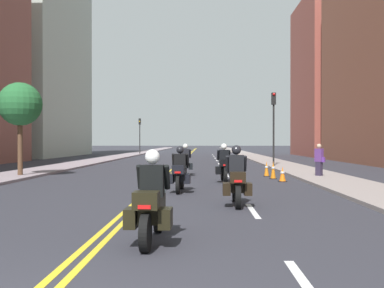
# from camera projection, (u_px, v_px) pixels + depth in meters

# --- Properties ---
(ground_plane) EXTENTS (264.00, 264.00, 0.00)m
(ground_plane) POSITION_uv_depth(u_px,v_px,m) (187.00, 157.00, 51.47)
(ground_plane) COLOR #2C2C33
(sidewalk_left) EXTENTS (2.65, 144.00, 0.12)m
(sidewalk_left) POSITION_uv_depth(u_px,v_px,m) (121.00, 156.00, 51.65)
(sidewalk_left) COLOR gray
(sidewalk_left) RESTS_ON ground
(sidewalk_right) EXTENTS (2.65, 144.00, 0.12)m
(sidewalk_right) POSITION_uv_depth(u_px,v_px,m) (253.00, 156.00, 51.29)
(sidewalk_right) COLOR gray
(sidewalk_right) RESTS_ON ground
(centreline_yellow_inner) EXTENTS (0.12, 132.00, 0.01)m
(centreline_yellow_inner) POSITION_uv_depth(u_px,v_px,m) (186.00, 157.00, 51.48)
(centreline_yellow_inner) COLOR yellow
(centreline_yellow_inner) RESTS_ON ground
(centreline_yellow_outer) EXTENTS (0.12, 132.00, 0.01)m
(centreline_yellow_outer) POSITION_uv_depth(u_px,v_px,m) (188.00, 157.00, 51.47)
(centreline_yellow_outer) COLOR yellow
(centreline_yellow_outer) RESTS_ON ground
(lane_dashes_white) EXTENTS (0.14, 56.40, 0.01)m
(lane_dashes_white) POSITION_uv_depth(u_px,v_px,m) (221.00, 166.00, 32.40)
(lane_dashes_white) COLOR silver
(lane_dashes_white) RESTS_ON ground
(building_left_2) EXTENTS (7.81, 19.36, 28.48)m
(building_left_2) POSITION_uv_depth(u_px,v_px,m) (39.00, 35.00, 53.54)
(building_left_2) COLOR #A5B1A4
(building_left_2) RESTS_ON ground
(building_right_2) EXTENTS (7.49, 13.36, 18.69)m
(building_right_2) POSITION_uv_depth(u_px,v_px,m) (332.00, 78.00, 54.65)
(building_right_2) COLOR #95463A
(building_right_2) RESTS_ON ground
(motorcycle_0) EXTENTS (0.77, 2.22, 1.60)m
(motorcycle_0) POSITION_uv_depth(u_px,v_px,m) (152.00, 205.00, 7.81)
(motorcycle_0) COLOR black
(motorcycle_0) RESTS_ON ground
(motorcycle_1) EXTENTS (0.77, 2.12, 1.64)m
(motorcycle_1) POSITION_uv_depth(u_px,v_px,m) (237.00, 182.00, 12.32)
(motorcycle_1) COLOR black
(motorcycle_1) RESTS_ON ground
(motorcycle_2) EXTENTS (0.78, 2.20, 1.58)m
(motorcycle_2) POSITION_uv_depth(u_px,v_px,m) (180.00, 173.00, 15.65)
(motorcycle_2) COLOR black
(motorcycle_2) RESTS_ON ground
(motorcycle_3) EXTENTS (0.77, 2.15, 1.65)m
(motorcycle_3) POSITION_uv_depth(u_px,v_px,m) (224.00, 167.00, 19.52)
(motorcycle_3) COLOR black
(motorcycle_3) RESTS_ON ground
(motorcycle_4) EXTENTS (0.77, 2.10, 1.62)m
(motorcycle_4) POSITION_uv_depth(u_px,v_px,m) (185.00, 162.00, 23.38)
(motorcycle_4) COLOR black
(motorcycle_4) RESTS_ON ground
(traffic_cone_0) EXTENTS (0.30, 0.30, 0.75)m
(traffic_cone_0) POSITION_uv_depth(u_px,v_px,m) (267.00, 169.00, 22.65)
(traffic_cone_0) COLOR black
(traffic_cone_0) RESTS_ON ground
(traffic_cone_1) EXTENTS (0.30, 0.30, 0.83)m
(traffic_cone_1) POSITION_uv_depth(u_px,v_px,m) (273.00, 170.00, 21.12)
(traffic_cone_1) COLOR black
(traffic_cone_1) RESTS_ON ground
(traffic_cone_2) EXTENTS (0.35, 0.35, 0.64)m
(traffic_cone_2) POSITION_uv_depth(u_px,v_px,m) (282.00, 174.00, 19.63)
(traffic_cone_2) COLOR black
(traffic_cone_2) RESTS_ON ground
(traffic_light_near) EXTENTS (0.28, 0.38, 4.99)m
(traffic_light_near) POSITION_uv_depth(u_px,v_px,m) (274.00, 116.00, 30.44)
(traffic_light_near) COLOR black
(traffic_light_near) RESTS_ON ground
(traffic_light_far) EXTENTS (0.28, 0.38, 4.77)m
(traffic_light_far) POSITION_uv_depth(u_px,v_px,m) (140.00, 130.00, 60.20)
(traffic_light_far) COLOR black
(traffic_light_far) RESTS_ON ground
(pedestrian_0) EXTENTS (0.45, 0.46, 1.63)m
(pedestrian_0) POSITION_uv_depth(u_px,v_px,m) (319.00, 160.00, 21.52)
(pedestrian_0) COLOR #2A2337
(pedestrian_0) RESTS_ON ground
(street_tree_0) EXTENTS (2.09, 2.09, 4.59)m
(street_tree_0) POSITION_uv_depth(u_px,v_px,m) (20.00, 105.00, 21.99)
(street_tree_0) COLOR #523725
(street_tree_0) RESTS_ON ground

